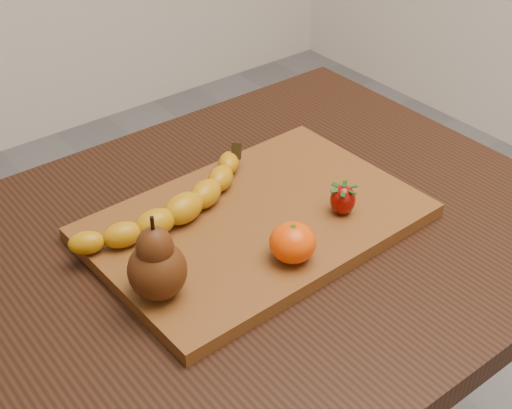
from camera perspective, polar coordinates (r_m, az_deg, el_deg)
table at (r=1.04m, az=-2.30°, el=-7.56°), size 1.00×0.70×0.76m
cutting_board at (r=1.00m, az=0.00°, el=-1.40°), size 0.46×0.31×0.02m
banana at (r=0.98m, az=-5.84°, el=-0.31°), size 0.27×0.11×0.04m
pear at (r=0.84m, az=-8.02°, el=-4.19°), size 0.08×0.08×0.11m
mandarin at (r=0.91m, az=2.95°, el=-3.05°), size 0.08×0.08×0.05m
strawberry at (r=1.00m, az=6.96°, el=0.46°), size 0.05×0.05×0.04m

